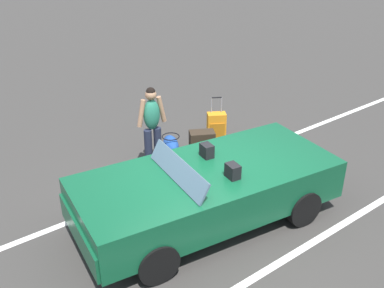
{
  "coord_description": "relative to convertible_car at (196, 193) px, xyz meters",
  "views": [
    {
      "loc": [
        3.7,
        4.49,
        4.36
      ],
      "look_at": [
        -0.56,
        -1.14,
        0.75
      ],
      "focal_mm": 41.2,
      "sensor_mm": 36.0,
      "label": 1
    }
  ],
  "objects": [
    {
      "name": "ground_plane",
      "position": [
        -0.21,
        0.03,
        -0.59
      ],
      "size": [
        80.0,
        80.0,
        0.0
      ],
      "primitive_type": "plane",
      "color": "#383533"
    },
    {
      "name": "lot_line_near",
      "position": [
        -0.21,
        -1.26,
        -0.59
      ],
      "size": [
        18.0,
        0.12,
        0.01
      ],
      "primitive_type": "cube",
      "color": "silver",
      "rests_on": "ground_plane"
    },
    {
      "name": "lot_line_mid",
      "position": [
        -0.21,
        1.44,
        -0.59
      ],
      "size": [
        18.0,
        0.12,
        0.01
      ],
      "primitive_type": "cube",
      "color": "silver",
      "rests_on": "ground_plane"
    },
    {
      "name": "convertible_car",
      "position": [
        0.0,
        0.0,
        0.0
      ],
      "size": [
        4.33,
        2.29,
        1.24
      ],
      "rotation": [
        0.0,
        0.0,
        -0.13
      ],
      "color": "#0F4C2D",
      "rests_on": "ground_plane"
    },
    {
      "name": "suitcase_large_black",
      "position": [
        -1.24,
        -1.41,
        -0.22
      ],
      "size": [
        0.56,
        0.48,
        0.74
      ],
      "rotation": [
        0.0,
        0.0,
        1.07
      ],
      "color": "#2D2319",
      "rests_on": "ground_plane"
    },
    {
      "name": "suitcase_medium_bright",
      "position": [
        -2.22,
        -2.14,
        -0.28
      ],
      "size": [
        0.47,
        0.41,
        0.98
      ],
      "rotation": [
        0.0,
        0.0,
        1.04
      ],
      "color": "orange",
      "rests_on": "ground_plane"
    },
    {
      "name": "duffel_bag",
      "position": [
        -1.12,
        -2.31,
        -0.43
      ],
      "size": [
        0.52,
        0.71,
        0.34
      ],
      "rotation": [
        0.0,
        0.0,
        1.18
      ],
      "color": "#1E479E",
      "rests_on": "ground_plane"
    },
    {
      "name": "traveler_person",
      "position": [
        -0.46,
        -1.95,
        0.34
      ],
      "size": [
        0.61,
        0.26,
        1.65
      ],
      "rotation": [
        0.0,
        0.0,
        1.44
      ],
      "color": "#1E2338",
      "rests_on": "ground_plane"
    }
  ]
}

